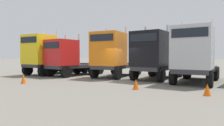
# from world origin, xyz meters

# --- Properties ---
(ground) EXTENTS (200.00, 200.00, 0.00)m
(ground) POSITION_xyz_m (0.00, 0.00, 0.00)
(ground) COLOR slate
(semi_truck_yellow) EXTENTS (2.97, 6.11, 4.50)m
(semi_truck_yellow) POSITION_xyz_m (-8.77, 1.11, 2.04)
(semi_truck_yellow) COLOR #333338
(semi_truck_yellow) RESTS_ON ground
(semi_truck_red) EXTENTS (3.61, 6.11, 3.96)m
(semi_truck_red) POSITION_xyz_m (-6.02, 1.21, 1.75)
(semi_truck_red) COLOR #333338
(semi_truck_red) RESTS_ON ground
(semi_truck_orange) EXTENTS (2.74, 6.30, 4.49)m
(semi_truck_orange) POSITION_xyz_m (-1.63, 1.82, 2.03)
(semi_truck_orange) COLOR #333338
(semi_truck_orange) RESTS_ON ground
(semi_truck_black) EXTENTS (3.44, 6.10, 4.36)m
(semi_truck_black) POSITION_xyz_m (2.02, 1.63, 1.94)
(semi_truck_black) COLOR #333338
(semi_truck_black) RESTS_ON ground
(semi_truck_silver) EXTENTS (3.23, 6.65, 4.44)m
(semi_truck_silver) POSITION_xyz_m (5.12, 0.65, 1.98)
(semi_truck_silver) COLOR #333338
(semi_truck_silver) RESTS_ON ground
(traffic_cone_near) EXTENTS (0.36, 0.36, 0.65)m
(traffic_cone_near) POSITION_xyz_m (-5.52, -4.23, 0.32)
(traffic_cone_near) COLOR #F2590C
(traffic_cone_near) RESTS_ON ground
(traffic_cone_mid) EXTENTS (0.36, 0.36, 0.59)m
(traffic_cone_mid) POSITION_xyz_m (5.94, -3.47, 0.30)
(traffic_cone_mid) COLOR #F2590C
(traffic_cone_mid) RESTS_ON ground
(traffic_cone_far) EXTENTS (0.36, 0.36, 0.60)m
(traffic_cone_far) POSITION_xyz_m (2.25, -3.21, 0.30)
(traffic_cone_far) COLOR #F2590C
(traffic_cone_far) RESTS_ON ground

